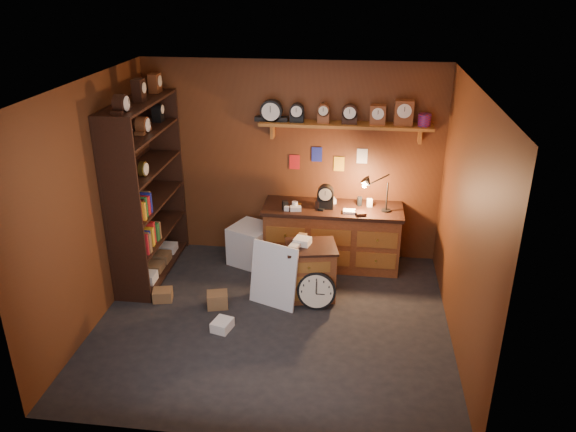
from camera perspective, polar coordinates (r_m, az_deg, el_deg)
The scene contains 11 objects.
floor at distance 6.61m, azimuth -1.54°, elevation -10.63°, with size 4.00×4.00×0.00m, color black.
room_shell at distance 5.91m, azimuth -1.13°, elevation 3.87°, with size 4.02×3.62×2.71m.
shelving_unit at distance 7.33m, azimuth -14.46°, elevation 3.22°, with size 0.47×1.60×2.58m.
workbench at distance 7.60m, azimuth 4.50°, elevation -1.72°, with size 1.85×0.66×1.36m.
low_cabinet at distance 6.90m, azimuth 2.32°, elevation -5.35°, with size 0.69×0.62×0.78m.
big_round_clock at distance 6.74m, azimuth 2.90°, elevation -7.59°, with size 0.46×0.16×0.47m.
white_panel at distance 6.92m, azimuth -1.45°, elevation -8.87°, with size 0.60×0.03×0.80m, color silver.
mini_fridge at distance 7.73m, azimuth -3.69°, elevation -2.90°, with size 0.68×0.71×0.54m.
floor_box_a at distance 7.12m, azimuth -12.61°, elevation -7.83°, with size 0.23×0.19×0.14m, color brown.
floor_box_b at distance 6.48m, azimuth -6.70°, elevation -10.94°, with size 0.19×0.23×0.12m, color white.
floor_box_c at distance 6.87m, azimuth -7.17°, elevation -8.45°, with size 0.24×0.20×0.18m, color brown.
Camera 1 is at (0.86, -5.39, 3.72)m, focal length 35.00 mm.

